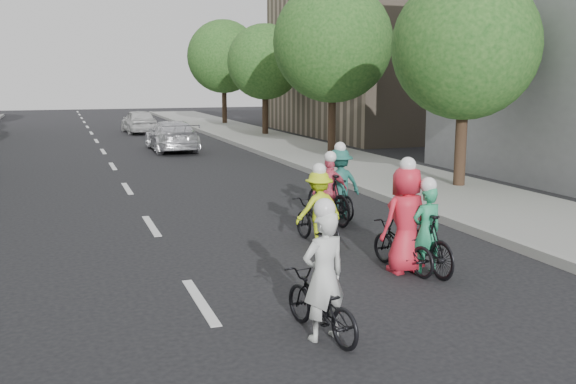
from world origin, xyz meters
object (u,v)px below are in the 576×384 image
cyclist_5 (339,189)px  follow_car_trail (139,121)px  cyclist_0 (404,231)px  cyclist_3 (318,215)px  cyclist_4 (424,238)px  follow_car_lead (172,136)px  cyclist_2 (322,293)px  cyclist_1 (329,195)px

cyclist_5 → follow_car_trail: cyclist_5 is taller
cyclist_0 → cyclist_3: (-0.69, 2.02, -0.10)m
cyclist_4 → follow_car_lead: cyclist_4 is taller
follow_car_lead → cyclist_0: bearing=91.6°
cyclist_2 → follow_car_trail: cyclist_2 is taller
cyclist_2 → cyclist_4: cyclist_2 is taller
cyclist_0 → cyclist_2: bearing=32.8°
cyclist_1 → cyclist_2: bearing=59.3°
cyclist_1 → cyclist_4: bearing=83.6°
follow_car_trail → cyclist_3: bearing=87.6°
cyclist_5 → follow_car_trail: bearing=-90.9°
cyclist_1 → cyclist_2: 6.29m
cyclist_5 → cyclist_1: bearing=38.0°
cyclist_3 → follow_car_lead: (0.09, 16.89, 0.09)m
cyclist_0 → cyclist_5: 4.12m
cyclist_0 → follow_car_lead: bearing=-97.1°
cyclist_0 → follow_car_lead: size_ratio=0.42×
cyclist_5 → follow_car_trail: size_ratio=0.43×
cyclist_0 → cyclist_3: 2.14m
cyclist_3 → cyclist_4: 2.39m
cyclist_3 → follow_car_lead: cyclist_3 is taller
cyclist_1 → cyclist_5: bearing=-144.2°
cyclist_1 → follow_car_lead: cyclist_1 is taller
cyclist_5 → follow_car_lead: (-1.26, 14.85, -0.01)m
cyclist_2 → cyclist_3: (1.62, 4.08, 0.01)m
cyclist_1 → cyclist_0: bearing=79.4°
cyclist_0 → cyclist_5: size_ratio=1.09×
follow_car_lead → follow_car_trail: 9.76m
cyclist_5 → cyclist_0: bearing=76.4°
cyclist_1 → follow_car_trail: bearing=-94.1°
cyclist_2 → cyclist_3: bearing=-122.5°
cyclist_3 → cyclist_4: size_ratio=1.00×
cyclist_2 → cyclist_5: size_ratio=1.00×
follow_car_trail → cyclist_0: bearing=88.9°
cyclist_4 → follow_car_trail: bearing=-91.0°
cyclist_2 → cyclist_1: bearing=-124.8°
cyclist_1 → cyclist_3: bearing=53.9°
cyclist_1 → follow_car_trail: (-1.10, 24.97, 0.07)m
cyclist_2 → cyclist_5: (2.97, 6.12, 0.12)m
follow_car_lead → cyclist_5: bearing=94.6°
cyclist_0 → cyclist_4: size_ratio=1.12×
cyclist_0 → cyclist_4: bearing=140.6°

